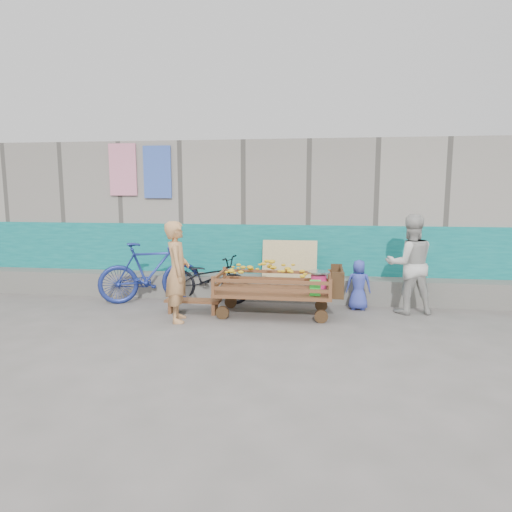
# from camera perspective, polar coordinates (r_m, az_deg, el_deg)

# --- Properties ---
(ground) EXTENTS (80.00, 80.00, 0.00)m
(ground) POSITION_cam_1_polar(r_m,az_deg,el_deg) (6.45, 0.09, -10.42)
(ground) COLOR #5B5753
(ground) RESTS_ON ground
(building_wall) EXTENTS (12.00, 3.50, 3.00)m
(building_wall) POSITION_cam_1_polar(r_m,az_deg,el_deg) (10.15, 3.24, 4.93)
(building_wall) COLOR gray
(building_wall) RESTS_ON ground
(banana_cart) EXTENTS (2.07, 0.95, 0.88)m
(banana_cart) POSITION_cam_1_polar(r_m,az_deg,el_deg) (7.52, 1.94, -2.98)
(banana_cart) COLOR brown
(banana_cart) RESTS_ON ground
(bench) EXTENTS (0.93, 0.28, 0.23)m
(bench) POSITION_cam_1_polar(r_m,az_deg,el_deg) (7.80, -7.86, -5.85)
(bench) COLOR brown
(bench) RESTS_ON ground
(vendor_man) EXTENTS (0.52, 0.66, 1.59)m
(vendor_man) POSITION_cam_1_polar(r_m,az_deg,el_deg) (7.25, -9.80, -1.94)
(vendor_man) COLOR tan
(vendor_man) RESTS_ON ground
(woman) EXTENTS (0.89, 0.74, 1.67)m
(woman) POSITION_cam_1_polar(r_m,az_deg,el_deg) (8.05, 18.67, -0.97)
(woman) COLOR beige
(woman) RESTS_ON ground
(child) EXTENTS (0.44, 0.30, 0.87)m
(child) POSITION_cam_1_polar(r_m,az_deg,el_deg) (8.09, 12.70, -3.53)
(child) COLOR #3543AA
(child) RESTS_ON ground
(bicycle_dark) EXTENTS (1.74, 0.93, 0.87)m
(bicycle_dark) POSITION_cam_1_polar(r_m,az_deg,el_deg) (8.51, -6.00, -2.80)
(bicycle_dark) COLOR black
(bicycle_dark) RESTS_ON ground
(bicycle_blue) EXTENTS (1.91, 1.23, 1.12)m
(bicycle_blue) POSITION_cam_1_polar(r_m,az_deg,el_deg) (8.61, -13.10, -2.00)
(bicycle_blue) COLOR navy
(bicycle_blue) RESTS_ON ground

